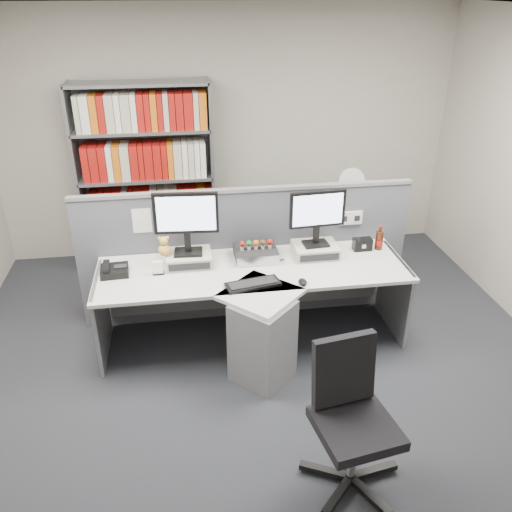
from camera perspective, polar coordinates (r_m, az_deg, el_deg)
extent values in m
plane|color=#2D2F35|center=(4.20, 1.37, -15.36)|extent=(5.50, 5.50, 0.00)
cube|color=#ADA79A|center=(6.01, -3.06, 12.77)|extent=(5.00, 0.04, 2.70)
cube|color=white|center=(3.10, 1.97, 24.64)|extent=(5.00, 5.50, 0.04)
cube|color=#575862|center=(4.86, -1.05, 0.09)|extent=(3.00, 0.05, 1.25)
cube|color=gray|center=(4.61, -1.12, 7.14)|extent=(3.00, 0.07, 0.03)
cube|color=white|center=(4.90, 10.07, 4.07)|extent=(0.22, 0.04, 0.12)
cube|color=white|center=(4.64, -12.17, 3.86)|extent=(0.16, 0.00, 0.22)
cube|color=white|center=(4.63, -7.22, 4.21)|extent=(0.16, 0.00, 0.22)
cube|color=white|center=(4.79, 7.30, 5.04)|extent=(0.16, 0.00, 0.22)
cube|color=silver|center=(4.45, -0.33, -1.48)|extent=(2.60, 0.80, 0.03)
cube|color=silver|center=(4.10, 0.48, -4.12)|extent=(0.74, 0.74, 0.03)
cube|color=gray|center=(4.21, 0.72, -9.16)|extent=(0.57, 0.57, 0.69)
cube|color=gray|center=(4.65, -16.24, -6.29)|extent=(0.03, 0.70, 0.72)
cube|color=gray|center=(4.94, 14.57, -3.89)|extent=(0.03, 0.70, 0.72)
cube|color=gray|center=(4.93, -0.92, -3.12)|extent=(2.50, 0.02, 0.45)
cube|color=beige|center=(4.52, -7.23, -0.26)|extent=(0.38, 0.30, 0.10)
cube|color=black|center=(4.39, -7.16, -1.15)|extent=(0.34, 0.01, 0.06)
cube|color=beige|center=(4.66, 6.38, 0.66)|extent=(0.38, 0.30, 0.10)
cube|color=black|center=(4.53, 6.85, -0.17)|extent=(0.34, 0.01, 0.06)
cube|color=black|center=(4.50, -7.28, 0.42)|extent=(0.24, 0.19, 0.02)
cube|color=black|center=(4.45, -7.35, 1.52)|extent=(0.06, 0.04, 0.19)
cube|color=black|center=(4.35, -7.55, 4.59)|extent=(0.53, 0.08, 0.35)
cube|color=#C9D0FF|center=(4.33, -7.52, 4.50)|extent=(0.47, 0.04, 0.30)
cube|color=black|center=(4.64, 6.42, 1.32)|extent=(0.22, 0.17, 0.02)
cube|color=black|center=(4.60, 6.47, 2.30)|extent=(0.05, 0.03, 0.17)
cube|color=black|center=(4.51, 6.63, 5.03)|extent=(0.48, 0.07, 0.32)
cube|color=#C9D0FF|center=(4.49, 6.68, 4.93)|extent=(0.43, 0.03, 0.27)
cube|color=black|center=(4.58, -0.04, 0.32)|extent=(0.36, 0.32, 0.10)
cube|color=silver|center=(4.44, 0.26, -0.59)|extent=(0.36, 0.01, 0.09)
cylinder|color=beige|center=(4.52, -1.51, 0.84)|extent=(0.03, 0.03, 0.03)
sphere|color=#A5140F|center=(4.50, -1.52, 1.33)|extent=(0.05, 0.05, 0.05)
cylinder|color=beige|center=(4.53, -0.76, 0.89)|extent=(0.03, 0.03, 0.03)
sphere|color=#19721E|center=(4.51, -0.76, 1.38)|extent=(0.05, 0.05, 0.05)
cylinder|color=beige|center=(4.54, -0.01, 0.94)|extent=(0.03, 0.03, 0.03)
sphere|color=orange|center=(4.52, -0.01, 1.43)|extent=(0.05, 0.05, 0.05)
cylinder|color=beige|center=(4.54, 0.74, 0.99)|extent=(0.03, 0.03, 0.03)
sphere|color=#593319|center=(4.53, 0.74, 1.48)|extent=(0.05, 0.05, 0.05)
cylinder|color=beige|center=(4.55, 1.49, 1.04)|extent=(0.03, 0.03, 0.03)
sphere|color=#A5140F|center=(4.54, 1.49, 1.52)|extent=(0.05, 0.05, 0.05)
cube|color=black|center=(4.18, -0.34, -3.05)|extent=(0.45, 0.24, 0.02)
cube|color=black|center=(4.17, -0.34, -2.88)|extent=(0.40, 0.19, 0.01)
ellipsoid|color=black|center=(4.22, 5.04, -2.79)|extent=(0.07, 0.10, 0.04)
cube|color=black|center=(4.49, -14.95, -1.55)|extent=(0.24, 0.22, 0.06)
cube|color=black|center=(4.47, -15.80, -1.08)|extent=(0.06, 0.19, 0.04)
cube|color=black|center=(4.47, -14.35, -1.09)|extent=(0.11, 0.07, 0.01)
cube|color=black|center=(4.42, -10.43, -1.78)|extent=(0.09, 0.06, 0.02)
cube|color=white|center=(4.38, -10.50, -1.26)|extent=(0.08, 0.03, 0.09)
cube|color=white|center=(4.41, -10.49, -1.03)|extent=(0.08, 0.03, 0.09)
sphere|color=gold|center=(4.47, -9.81, 0.62)|extent=(0.10, 0.10, 0.10)
sphere|color=gold|center=(4.43, -9.89, 1.63)|extent=(0.07, 0.07, 0.07)
sphere|color=gold|center=(4.42, -10.34, 1.89)|extent=(0.03, 0.03, 0.03)
sphere|color=gold|center=(4.42, -9.50, 1.95)|extent=(0.03, 0.03, 0.03)
cube|color=black|center=(4.82, 11.34, 1.25)|extent=(0.16, 0.09, 0.11)
cylinder|color=#3F190A|center=(4.85, 13.08, 1.64)|extent=(0.07, 0.07, 0.17)
cylinder|color=#A5140F|center=(4.86, 13.06, 1.44)|extent=(0.07, 0.07, 0.05)
cylinder|color=#3F190A|center=(4.81, 13.21, 2.81)|extent=(0.03, 0.03, 0.05)
cylinder|color=#A5140F|center=(4.79, 13.25, 3.13)|extent=(0.03, 0.03, 0.01)
cube|color=gray|center=(5.88, -18.39, 7.56)|extent=(0.03, 0.40, 2.00)
cube|color=gray|center=(5.80, -4.76, 8.60)|extent=(0.03, 0.40, 2.00)
cube|color=gray|center=(5.98, -11.57, 8.71)|extent=(1.40, 0.02, 2.00)
cube|color=gray|center=(6.18, -10.80, -0.48)|extent=(1.38, 0.40, 0.03)
cube|color=gray|center=(5.97, -11.21, 3.78)|extent=(1.38, 0.40, 0.03)
cube|color=gray|center=(5.80, -11.65, 8.32)|extent=(1.38, 0.40, 0.03)
cube|color=gray|center=(5.66, -12.13, 13.11)|extent=(1.38, 0.40, 0.03)
cube|color=gray|center=(5.57, -12.60, 17.69)|extent=(1.38, 0.40, 0.03)
cube|color=#A5140F|center=(6.07, -10.96, 1.02)|extent=(1.24, 0.28, 0.36)
cube|color=orange|center=(5.87, -11.38, 5.41)|extent=(1.24, 0.28, 0.36)
cube|color=beige|center=(5.71, -11.84, 10.07)|extent=(1.24, 0.28, 0.36)
cube|color=white|center=(5.59, -12.34, 14.97)|extent=(1.24, 0.28, 0.36)
cube|color=gray|center=(5.89, 9.63, 1.77)|extent=(0.45, 0.60, 0.70)
cube|color=black|center=(5.56, 10.68, 2.04)|extent=(0.40, 0.02, 0.28)
cube|color=black|center=(5.70, 10.40, -0.87)|extent=(0.40, 0.02, 0.28)
cylinder|color=white|center=(5.75, 9.91, 5.05)|extent=(0.16, 0.16, 0.03)
cylinder|color=white|center=(5.71, 9.99, 5.93)|extent=(0.03, 0.03, 0.16)
cylinder|color=white|center=(5.62, 10.22, 7.93)|extent=(0.28, 0.08, 0.27)
cylinder|color=silver|center=(5.65, 10.13, 8.03)|extent=(0.27, 0.07, 0.27)
cylinder|color=silver|center=(3.55, 10.36, -20.21)|extent=(0.05, 0.05, 0.40)
cube|color=black|center=(3.39, 10.68, -17.68)|extent=(0.53, 0.53, 0.07)
cube|color=black|center=(3.34, 9.41, -11.93)|extent=(0.41, 0.17, 0.46)
cube|color=black|center=(3.77, 12.69, -21.54)|extent=(0.30, 0.10, 0.04)
cylinder|color=black|center=(3.82, 14.34, -21.14)|extent=(0.05, 0.05, 0.03)
cube|color=black|center=(3.82, 9.64, -20.33)|extent=(0.09, 0.30, 0.04)
cylinder|color=black|center=(3.91, 9.35, -19.20)|extent=(0.05, 0.05, 0.03)
cube|color=black|center=(3.71, 7.14, -21.87)|extent=(0.29, 0.18, 0.04)
cylinder|color=black|center=(3.74, 5.19, -21.66)|extent=(0.05, 0.05, 0.03)
cube|color=black|center=(3.59, 8.65, -24.22)|extent=(0.25, 0.25, 0.04)
cube|color=black|center=(3.63, 12.26, -23.98)|extent=(0.18, 0.29, 0.04)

